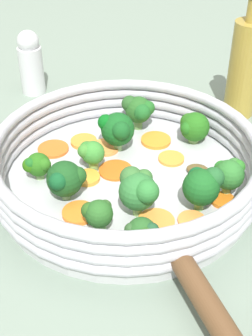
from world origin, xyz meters
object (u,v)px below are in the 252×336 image
at_px(broccoli_floret_2, 91,152).
at_px(carrot_slice_4, 84,142).
at_px(carrot_slice_7, 116,170).
at_px(broccoli_floret_8, 229,173).
at_px(broccoli_floret_5, 202,185).
at_px(mushroom_piece_0, 198,170).
at_px(carrot_slice_9, 223,200).
at_px(broccoli_floret_6, 142,233).
at_px(salt_shaker, 31,63).
at_px(broccoli_floret_3, 139,189).
at_px(broccoli_floret_10, 193,126).
at_px(carrot_slice_6, 53,149).
at_px(broccoli_floret_9, 139,110).
at_px(carrot_slice_3, 171,159).
at_px(carrot_slice_5, 192,221).
at_px(carrot_slice_10, 105,147).
at_px(broccoli_floret_1, 117,129).
at_px(carrot_slice_1, 87,178).
at_px(broccoli_floret_4, 65,179).
at_px(carrot_slice_2, 156,140).
at_px(broccoli_floret_0, 37,165).
at_px(carrot_slice_0, 156,222).
at_px(oil_bottle, 244,67).
at_px(skillet, 126,182).
at_px(mushroom_piece_1, 93,154).
at_px(carrot_slice_8, 79,213).

bearing_deg(broccoli_floret_2, carrot_slice_4, 148.19).
distance_m(carrot_slice_7, broccoli_floret_8, 0.15).
xyz_separation_m(broccoli_floret_5, mushroom_piece_0, (-0.04, 0.05, -0.03)).
relative_size(carrot_slice_9, broccoli_floret_6, 0.75).
bearing_deg(salt_shaker, carrot_slice_4, -17.09).
height_order(broccoli_floret_3, broccoli_floret_10, broccoli_floret_3).
height_order(carrot_slice_6, broccoli_floret_9, broccoli_floret_9).
xyz_separation_m(carrot_slice_3, carrot_slice_5, (0.09, -0.08, -0.00)).
relative_size(carrot_slice_5, carrot_slice_9, 1.13).
distance_m(carrot_slice_10, broccoli_floret_3, 0.14).
relative_size(carrot_slice_3, carrot_slice_5, 1.06).
height_order(carrot_slice_7, broccoli_floret_1, broccoli_floret_1).
xyz_separation_m(carrot_slice_7, broccoli_floret_3, (0.08, -0.04, 0.03)).
distance_m(carrot_slice_1, broccoli_floret_4, 0.05).
bearing_deg(carrot_slice_10, broccoli_floret_4, -66.92).
bearing_deg(broccoli_floret_6, broccoli_floret_5, 88.08).
bearing_deg(mushroom_piece_0, carrot_slice_9, -23.80).
bearing_deg(carrot_slice_7, carrot_slice_2, 95.96).
bearing_deg(broccoli_floret_3, carrot_slice_1, 179.20).
relative_size(carrot_slice_9, broccoli_floret_9, 0.58).
relative_size(broccoli_floret_3, broccoli_floret_9, 1.13).
relative_size(broccoli_floret_0, broccoli_floret_4, 0.72).
distance_m(carrot_slice_10, salt_shaker, 0.24).
bearing_deg(broccoli_floret_8, broccoli_floret_4, -132.47).
relative_size(carrot_slice_0, salt_shaker, 0.38).
distance_m(salt_shaker, oil_bottle, 0.35).
xyz_separation_m(skillet, carrot_slice_7, (-0.02, 0.00, 0.01)).
xyz_separation_m(carrot_slice_3, carrot_slice_7, (-0.03, -0.07, -0.00)).
bearing_deg(broccoli_floret_5, carrot_slice_9, 63.44).
distance_m(carrot_slice_6, mushroom_piece_0, 0.20).
bearing_deg(carrot_slice_5, carrot_slice_7, 176.91).
relative_size(broccoli_floret_4, mushroom_piece_1, 1.62).
bearing_deg(broccoli_floret_8, carrot_slice_4, -166.70).
relative_size(broccoli_floret_1, broccoli_floret_9, 1.12).
bearing_deg(carrot_slice_1, mushroom_piece_1, 129.71).
relative_size(carrot_slice_8, broccoli_floret_2, 0.95).
bearing_deg(broccoli_floret_5, broccoli_floret_8, 81.13).
relative_size(carrot_slice_10, broccoli_floret_4, 0.80).
relative_size(skillet, carrot_slice_4, 8.61).
xyz_separation_m(skillet, carrot_slice_2, (-0.03, 0.09, 0.01)).
xyz_separation_m(carrot_slice_9, broccoli_floret_1, (-0.17, -0.01, 0.03)).
height_order(broccoli_floret_1, broccoli_floret_2, broccoli_floret_1).
height_order(carrot_slice_1, broccoli_floret_5, broccoli_floret_5).
relative_size(carrot_slice_6, broccoli_floret_10, 0.92).
height_order(broccoli_floret_1, broccoli_floret_10, broccoli_floret_1).
height_order(carrot_slice_7, carrot_slice_8, carrot_slice_8).
distance_m(carrot_slice_6, carrot_slice_10, 0.07).
bearing_deg(broccoli_floret_5, carrot_slice_0, -107.81).
height_order(carrot_slice_2, mushroom_piece_1, mushroom_piece_1).
height_order(broccoli_floret_6, salt_shaker, salt_shaker).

